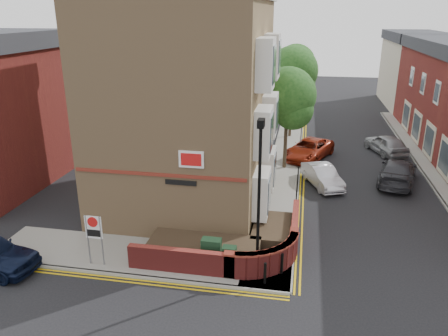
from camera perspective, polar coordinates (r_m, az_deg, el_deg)
ground at (r=17.54m, az=-1.57°, el=-15.17°), size 120.00×120.00×0.00m
pavement_corner at (r=19.62m, az=-10.87°, el=-11.22°), size 13.00×3.00×0.12m
pavement_main at (r=31.68m, az=8.06°, el=1.22°), size 2.00×32.00×0.12m
kerb_side at (r=18.45m, az=-12.57°, el=-13.53°), size 13.00×0.15×0.12m
kerb_main_near at (r=31.66m, az=9.87°, el=1.11°), size 0.15×32.00×0.12m
kerb_main_far at (r=29.89m, az=25.23°, el=-1.70°), size 0.15×40.00×0.12m
yellow_lines_side at (r=18.29m, az=-12.86°, el=-14.09°), size 13.00×0.28×0.01m
yellow_lines_main at (r=31.68m, az=10.31°, el=0.98°), size 0.28×32.00×0.01m
corner_building at (r=23.14m, az=-4.51°, el=10.23°), size 8.95×10.40×13.60m
garden_wall at (r=19.60m, az=-0.01°, el=-11.05°), size 6.80×6.00×1.20m
lamppost at (r=16.72m, az=4.57°, el=-3.93°), size 0.25×0.50×6.30m
utility_cabinet_large at (r=18.27m, az=-1.66°, el=-10.92°), size 0.80×0.45×1.20m
utility_cabinet_small at (r=17.92m, az=0.69°, el=-11.79°), size 0.55×0.40×1.10m
bollard_near at (r=17.31m, az=5.38°, el=-13.52°), size 0.11×0.11×0.90m
bollard_far at (r=17.96m, az=7.58°, el=-12.27°), size 0.11×0.11×0.90m
zone_sign at (r=18.64m, az=-16.64°, el=-7.92°), size 0.72×0.07×2.20m
far_terrace_cream at (r=53.61m, az=23.31°, el=11.82°), size 5.40×12.40×8.00m
tree_near at (r=28.61m, az=8.30°, el=8.82°), size 3.64×3.65×6.70m
tree_mid at (r=36.43m, az=8.96°, el=11.92°), size 4.03×4.03×7.42m
tree_far at (r=44.40m, az=9.33°, el=12.91°), size 3.81×3.81×7.00m
traffic_light_assembly at (r=39.72m, az=9.52°, el=9.00°), size 0.20×0.16×4.20m
silver_car_near at (r=27.12m, az=12.73°, el=-1.02°), size 2.72×4.08×1.27m
red_car_main at (r=32.00m, az=11.03°, el=2.42°), size 4.04×5.49×1.39m
grey_car_far at (r=28.94m, az=21.74°, el=-0.43°), size 3.26×5.45×1.48m
silver_car_far at (r=34.70m, az=20.43°, el=2.95°), size 3.06×4.58×1.45m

